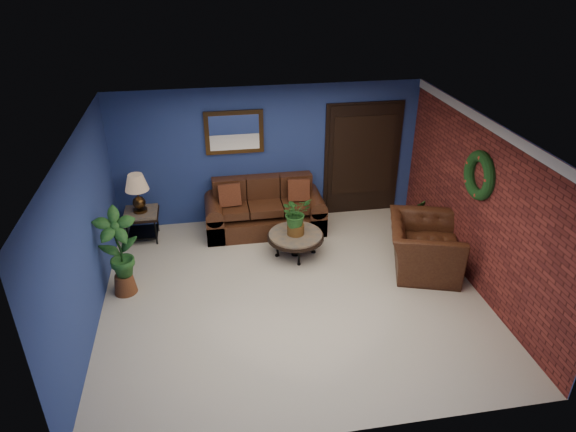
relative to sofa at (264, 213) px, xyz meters
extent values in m
plane|color=beige|center=(0.15, -2.08, -0.31)|extent=(5.50, 5.50, 0.00)
cube|color=navy|center=(0.15, 0.42, 0.94)|extent=(5.50, 0.04, 2.50)
cube|color=navy|center=(-2.60, -2.08, 0.94)|extent=(0.04, 5.00, 2.50)
cube|color=maroon|center=(2.90, -2.08, 0.94)|extent=(0.04, 5.00, 2.50)
cube|color=silver|center=(0.15, -2.08, 2.19)|extent=(5.50, 5.00, 0.02)
cube|color=white|center=(2.87, -2.08, 2.12)|extent=(0.03, 5.00, 0.14)
cube|color=#452C13|center=(-0.45, 0.38, 1.41)|extent=(1.02, 0.06, 0.77)
cube|color=black|center=(1.90, 0.39, 0.74)|extent=(1.44, 0.06, 2.18)
torus|color=black|center=(2.84, -2.03, 1.39)|extent=(0.16, 0.72, 0.72)
cube|color=#452613|center=(0.00, -0.08, -0.14)|extent=(2.10, 0.91, 0.34)
cube|color=#452613|center=(0.00, 0.25, 0.18)|extent=(1.80, 0.25, 0.86)
cube|color=#452613|center=(-0.60, -0.14, 0.18)|extent=(0.58, 0.62, 0.13)
cube|color=#452613|center=(0.00, -0.14, 0.18)|extent=(0.58, 0.62, 0.13)
cube|color=#452613|center=(0.60, -0.14, 0.18)|extent=(0.58, 0.62, 0.13)
cube|color=#452613|center=(-0.90, -0.08, -0.07)|extent=(0.31, 0.91, 0.48)
cube|color=#452613|center=(0.90, -0.08, -0.07)|extent=(0.31, 0.91, 0.48)
cube|color=brown|center=(-0.61, -0.10, 0.44)|extent=(0.38, 0.11, 0.38)
cube|color=brown|center=(0.61, -0.10, 0.44)|extent=(0.38, 0.11, 0.38)
cylinder|color=#56514B|center=(0.39, -1.00, 0.07)|extent=(0.88, 0.88, 0.05)
cylinder|color=black|center=(0.39, -1.00, 0.03)|extent=(0.93, 0.93, 0.05)
cylinder|color=black|center=(0.39, -1.00, -0.13)|extent=(0.14, 0.14, 0.35)
cube|color=#56514B|center=(-2.15, -0.03, 0.20)|extent=(0.56, 0.56, 0.05)
cube|color=black|center=(-2.15, -0.03, 0.16)|extent=(0.59, 0.59, 0.04)
cube|color=black|center=(-2.15, -0.03, -0.19)|extent=(0.50, 0.50, 0.03)
cylinder|color=black|center=(-2.38, -0.26, -0.05)|extent=(0.03, 0.03, 0.51)
cylinder|color=black|center=(-1.91, -0.26, -0.05)|extent=(0.03, 0.03, 0.51)
cylinder|color=black|center=(-2.38, 0.20, -0.05)|extent=(0.03, 0.03, 0.51)
cylinder|color=black|center=(-1.91, 0.20, -0.05)|extent=(0.03, 0.03, 0.51)
cylinder|color=#452C13|center=(-2.15, -0.03, 0.25)|extent=(0.24, 0.24, 0.05)
sphere|color=#452C13|center=(-2.15, -0.03, 0.37)|extent=(0.22, 0.22, 0.22)
cylinder|color=#452C13|center=(-2.15, -0.03, 0.55)|extent=(0.02, 0.02, 0.28)
cone|color=#917558|center=(-2.15, -0.03, 0.75)|extent=(0.40, 0.40, 0.28)
cube|color=#5B2E1A|center=(0.45, -0.03, 0.12)|extent=(0.40, 0.40, 0.04)
torus|color=#5B2E1A|center=(0.46, 0.15, 0.42)|extent=(0.37, 0.05, 0.36)
cylinder|color=#5B2E1A|center=(0.28, -0.19, -0.11)|extent=(0.03, 0.03, 0.41)
cylinder|color=#5B2E1A|center=(0.61, -0.20, -0.11)|extent=(0.03, 0.03, 0.41)
cylinder|color=#5B2E1A|center=(0.29, 0.14, -0.11)|extent=(0.03, 0.03, 0.41)
cylinder|color=#5B2E1A|center=(0.62, 0.13, -0.11)|extent=(0.03, 0.03, 0.41)
imported|color=#452613|center=(2.30, -1.74, 0.10)|extent=(1.42, 1.52, 0.81)
cylinder|color=brown|center=(0.39, -1.00, 0.18)|extent=(0.28, 0.28, 0.18)
imported|color=#174A1B|center=(0.39, -1.00, 0.49)|extent=(0.59, 0.55, 0.53)
cylinder|color=brown|center=(2.50, -0.85, -0.21)|extent=(0.26, 0.26, 0.20)
imported|color=#174A1B|center=(2.50, -0.85, 0.16)|extent=(0.36, 0.30, 0.63)
cylinder|color=brown|center=(-2.30, -1.60, -0.16)|extent=(0.34, 0.34, 0.30)
imported|color=#174A1B|center=(-2.30, -1.60, 0.50)|extent=(0.65, 0.50, 1.12)
camera|label=1|loc=(-0.96, -8.17, 4.29)|focal=32.00mm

